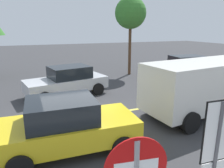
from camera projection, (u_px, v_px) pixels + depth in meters
ground_plane at (77, 119)px, 8.47m from camera, size 80.00×80.00×0.00m
lane_marking_centre at (143, 108)px, 9.56m from camera, size 28.00×0.16×0.01m
speed_limit_sign at (216, 147)px, 3.20m from camera, size 0.54×0.06×2.52m
white_van at (203, 84)px, 8.69m from camera, size 5.39×2.72×2.20m
car_yellow_mid_road at (67, 125)px, 6.08m from camera, size 3.94×2.08×1.60m
car_red_approaching at (185, 68)px, 14.59m from camera, size 4.69×2.35×1.66m
car_silver_behind_van at (67, 81)px, 11.28m from camera, size 4.44×2.61×1.54m
tree_left_verge at (130, 13)px, 15.42m from camera, size 2.27×2.27×5.66m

